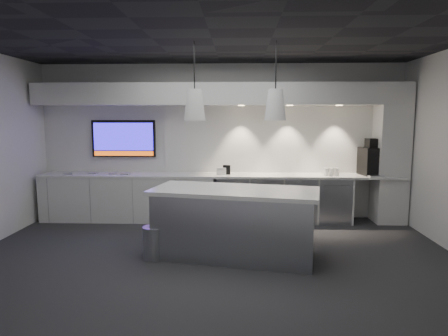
{
  "coord_description": "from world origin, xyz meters",
  "views": [
    {
      "loc": [
        0.36,
        -5.32,
        2.0
      ],
      "look_at": [
        0.12,
        1.1,
        1.16
      ],
      "focal_mm": 32.0,
      "sensor_mm": 36.0,
      "label": 1
    }
  ],
  "objects_px": {
    "bin": "(154,242)",
    "coffee_machine": "(372,160)",
    "wall_tv": "(124,139)",
    "island": "(234,223)"
  },
  "relations": [
    {
      "from": "bin",
      "to": "coffee_machine",
      "type": "bearing_deg",
      "value": 30.0
    },
    {
      "from": "wall_tv",
      "to": "island",
      "type": "relative_size",
      "value": 0.51
    },
    {
      "from": "bin",
      "to": "coffee_machine",
      "type": "height_order",
      "value": "coffee_machine"
    },
    {
      "from": "wall_tv",
      "to": "island",
      "type": "xyz_separation_m",
      "value": [
        2.2,
        -2.26,
        -1.06
      ]
    },
    {
      "from": "coffee_machine",
      "to": "island",
      "type": "bearing_deg",
      "value": -151.11
    },
    {
      "from": "bin",
      "to": "island",
      "type": "bearing_deg",
      "value": 5.73
    },
    {
      "from": "island",
      "to": "coffee_machine",
      "type": "distance_m",
      "value": 3.32
    },
    {
      "from": "bin",
      "to": "coffee_machine",
      "type": "distance_m",
      "value": 4.35
    },
    {
      "from": "island",
      "to": "bin",
      "type": "xyz_separation_m",
      "value": [
        -1.13,
        -0.11,
        -0.27
      ]
    },
    {
      "from": "bin",
      "to": "coffee_machine",
      "type": "xyz_separation_m",
      "value": [
        3.67,
        2.12,
        0.95
      ]
    }
  ]
}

